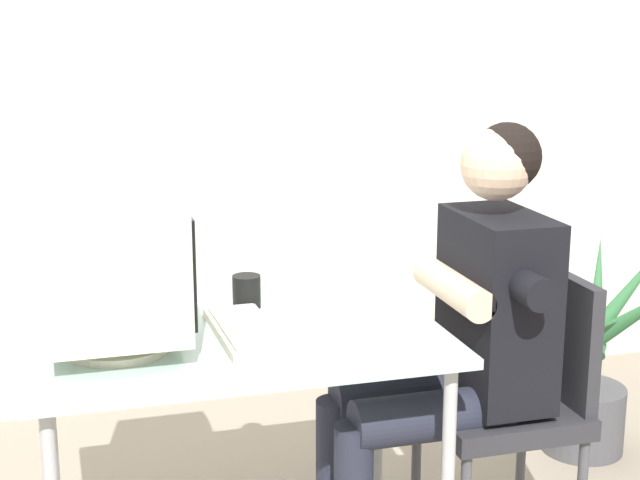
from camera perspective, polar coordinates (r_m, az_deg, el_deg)
wall_back at (r=3.89m, az=-4.79°, el=12.10°), size 8.00×0.10×3.00m
desk at (r=2.63m, az=-4.84°, el=-7.14°), size 1.11×0.67×0.74m
crt_monitor at (r=2.49m, az=-11.92°, el=-1.65°), size 0.35×0.38×0.39m
keyboard at (r=2.60m, az=-4.44°, el=-5.32°), size 0.16×0.41×0.03m
office_chair at (r=2.94m, az=11.55°, el=-8.77°), size 0.42×0.42×0.85m
person_seated at (r=2.79m, az=8.14°, el=-5.31°), size 0.75×0.58×1.29m
potted_plant at (r=3.68m, az=15.41°, el=-7.03°), size 0.74×0.88×0.82m
desk_mug at (r=2.84m, az=-4.35°, el=-3.02°), size 0.08×0.09×0.10m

